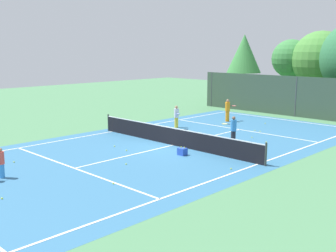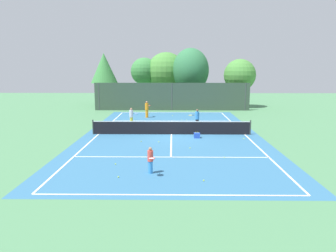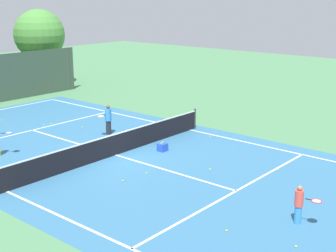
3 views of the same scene
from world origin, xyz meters
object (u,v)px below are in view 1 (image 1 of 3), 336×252
object	(u,v)px
player_1	(1,163)
tennis_ball_4	(252,137)
tennis_ball_0	(114,146)
tennis_ball_3	(260,155)
tennis_ball_11	(126,164)
tennis_ball_12	(113,183)
ball_crate	(182,151)
tennis_ball_6	(231,169)
tennis_ball_9	(255,130)
tennis_ball_10	(2,198)
tennis_ball_13	(265,123)
player_0	(228,110)
tennis_ball_2	(260,131)
tennis_ball_8	(266,142)
player_3	(176,116)
tennis_ball_1	(14,162)
player_2	(233,129)
tennis_ball_7	(126,150)

from	to	relation	value
player_1	tennis_ball_4	xyz separation A→B (m)	(3.01, 14.06, -0.63)
tennis_ball_0	tennis_ball_3	distance (m)	7.85
player_1	tennis_ball_11	bearing A→B (deg)	66.57
tennis_ball_4	tennis_ball_12	world-z (taller)	same
ball_crate	tennis_ball_3	xyz separation A→B (m)	(2.91, 2.64, -0.15)
tennis_ball_0	tennis_ball_4	size ratio (longest dim) A/B	1.00
tennis_ball_6	tennis_ball_0	bearing A→B (deg)	-172.26
tennis_ball_6	tennis_ball_9	bearing A→B (deg)	116.44
tennis_ball_10	tennis_ball_13	bearing A→B (deg)	94.08
tennis_ball_10	player_0	bearing A→B (deg)	101.96
tennis_ball_2	tennis_ball_8	xyz separation A→B (m)	(1.95, -2.43, 0.00)
tennis_ball_3	tennis_ball_8	xyz separation A→B (m)	(-1.38, 2.83, 0.00)
player_1	ball_crate	distance (m)	8.56
player_1	tennis_ball_8	distance (m)	14.24
tennis_ball_9	player_1	bearing A→B (deg)	-96.87
tennis_ball_0	tennis_ball_12	bearing A→B (deg)	-38.38
player_3	tennis_ball_10	distance (m)	15.16
tennis_ball_11	tennis_ball_1	bearing A→B (deg)	-139.17
player_1	player_2	bearing A→B (deg)	75.72
tennis_ball_12	tennis_ball_7	bearing A→B (deg)	134.87
tennis_ball_2	tennis_ball_6	size ratio (longest dim) A/B	1.00
tennis_ball_0	tennis_ball_3	world-z (taller)	same
player_2	tennis_ball_7	bearing A→B (deg)	-118.57
tennis_ball_4	tennis_ball_13	xyz separation A→B (m)	(-1.99, 4.72, 0.00)
tennis_ball_2	tennis_ball_10	distance (m)	17.05
tennis_ball_1	tennis_ball_10	xyz separation A→B (m)	(4.36, -2.48, 0.00)
tennis_ball_11	player_2	bearing A→B (deg)	82.57
tennis_ball_4	tennis_ball_13	bearing A→B (deg)	112.80
tennis_ball_0	tennis_ball_13	bearing A→B (deg)	80.05
tennis_ball_4	tennis_ball_9	xyz separation A→B (m)	(-1.08, 1.98, 0.00)
tennis_ball_2	tennis_ball_13	bearing A→B (deg)	115.62
player_0	ball_crate	xyz separation A→B (m)	(4.32, -9.63, -0.67)
ball_crate	tennis_ball_12	distance (m)	5.44
player_1	tennis_ball_9	world-z (taller)	player_1
tennis_ball_4	tennis_ball_6	size ratio (longest dim) A/B	1.00
tennis_ball_7	tennis_ball_13	size ratio (longest dim) A/B	1.00
player_3	tennis_ball_4	distance (m)	5.65
tennis_ball_13	tennis_ball_1	bearing A→B (deg)	-99.62
tennis_ball_3	tennis_ball_9	world-z (taller)	same
tennis_ball_9	tennis_ball_6	bearing A→B (deg)	-63.56
player_0	player_1	distance (m)	17.78
player_3	tennis_ball_8	bearing A→B (deg)	2.66
tennis_ball_2	ball_crate	bearing A→B (deg)	-86.94
tennis_ball_7	tennis_ball_11	xyz separation A→B (m)	(2.02, -1.70, 0.00)
tennis_ball_7	tennis_ball_11	world-z (taller)	same
ball_crate	tennis_ball_8	world-z (taller)	ball_crate
player_2	tennis_ball_11	xyz separation A→B (m)	(-0.93, -7.10, -0.78)
tennis_ball_0	tennis_ball_3	xyz separation A→B (m)	(6.77, 3.97, 0.00)
player_0	player_2	size ratio (longest dim) A/B	1.06
player_3	tennis_ball_6	world-z (taller)	player_3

